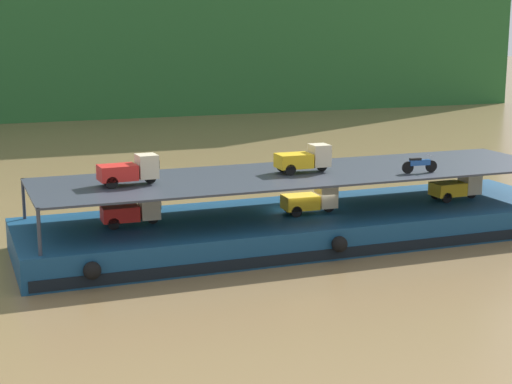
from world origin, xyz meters
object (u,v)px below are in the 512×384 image
(mini_truck_lower_stern, at_px, (132,211))
(mini_truck_upper_mid, at_px, (304,159))
(cargo_barge, at_px, (303,226))
(mini_truck_upper_stern, at_px, (129,170))
(mini_truck_lower_mid, at_px, (457,187))
(motorcycle_upper_port, at_px, (419,164))
(mini_truck_lower_aft, at_px, (311,200))

(mini_truck_lower_stern, bearing_deg, mini_truck_upper_mid, -1.29)
(cargo_barge, bearing_deg, mini_truck_upper_stern, 179.98)
(mini_truck_lower_stern, height_order, mini_truck_lower_mid, same)
(mini_truck_lower_stern, height_order, motorcycle_upper_port, motorcycle_upper_port)
(cargo_barge, bearing_deg, motorcycle_upper_port, -21.01)
(mini_truck_upper_stern, relative_size, motorcycle_upper_port, 1.47)
(mini_truck_upper_mid, bearing_deg, motorcycle_upper_port, -22.03)
(mini_truck_lower_mid, bearing_deg, mini_truck_lower_aft, -178.95)
(mini_truck_lower_aft, bearing_deg, motorcycle_upper_port, -16.75)
(cargo_barge, relative_size, mini_truck_upper_mid, 10.30)
(mini_truck_lower_stern, xyz_separation_m, mini_truck_upper_stern, (-0.11, -0.28, 2.00))
(cargo_barge, distance_m, mini_truck_lower_stern, 8.83)
(cargo_barge, height_order, motorcycle_upper_port, motorcycle_upper_port)
(motorcycle_upper_port, bearing_deg, mini_truck_upper_mid, 157.97)
(mini_truck_lower_mid, xyz_separation_m, mini_truck_upper_mid, (-8.86, 0.43, 2.00))
(cargo_barge, xyz_separation_m, mini_truck_lower_aft, (0.17, -0.50, 1.44))
(mini_truck_upper_stern, distance_m, motorcycle_upper_port, 14.37)
(mini_truck_upper_stern, xyz_separation_m, motorcycle_upper_port, (14.21, -2.08, -0.26))
(mini_truck_lower_mid, distance_m, mini_truck_upper_mid, 9.09)
(mini_truck_upper_mid, bearing_deg, mini_truck_upper_stern, -179.45)
(motorcycle_upper_port, bearing_deg, mini_truck_lower_mid, 26.23)
(cargo_barge, height_order, mini_truck_upper_stern, mini_truck_upper_stern)
(mini_truck_upper_mid, relative_size, motorcycle_upper_port, 1.45)
(mini_truck_lower_stern, xyz_separation_m, motorcycle_upper_port, (14.10, -2.36, 1.74))
(cargo_barge, distance_m, mini_truck_upper_mid, 3.44)
(mini_truck_lower_stern, distance_m, mini_truck_upper_mid, 8.99)
(cargo_barge, bearing_deg, mini_truck_lower_mid, -2.20)
(cargo_barge, xyz_separation_m, mini_truck_upper_stern, (-8.82, 0.00, 3.44))
(cargo_barge, bearing_deg, mini_truck_upper_mid, 58.79)
(mini_truck_upper_mid, height_order, motorcycle_upper_port, mini_truck_upper_mid)
(mini_truck_lower_stern, distance_m, mini_truck_lower_aft, 8.91)
(mini_truck_lower_aft, distance_m, mini_truck_upper_stern, 9.22)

